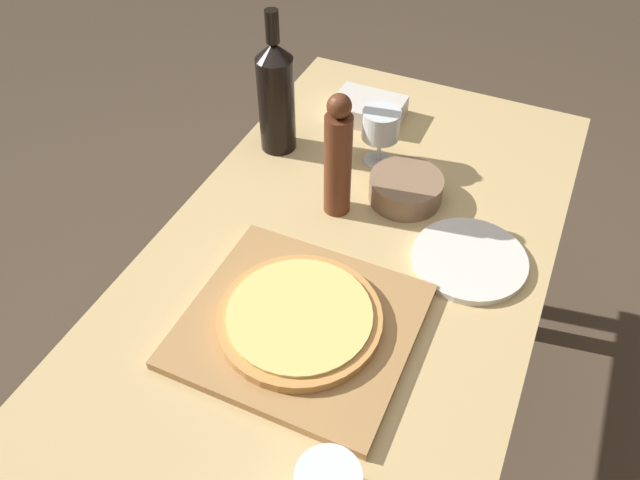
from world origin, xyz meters
The scene contains 10 objects.
ground_plane centered at (0.00, 0.00, 0.00)m, with size 12.00×12.00×0.00m, color #4C3D2D.
dining_table centered at (0.00, 0.00, 0.65)m, with size 0.71×1.30×0.77m.
cutting_board centered at (-0.01, -0.19, 0.78)m, with size 0.37×0.34×0.02m.
pizza centered at (-0.01, -0.19, 0.80)m, with size 0.27×0.27×0.02m.
wine_bottle centered at (-0.27, 0.25, 0.90)m, with size 0.08×0.08×0.32m.
pepper_mill centered at (-0.07, 0.11, 0.90)m, with size 0.05×0.05×0.26m.
wine_glass centered at (-0.05, 0.29, 0.86)m, with size 0.08×0.08×0.13m.
small_bowl centered at (0.05, 0.19, 0.80)m, with size 0.15×0.15×0.05m.
dinner_plate centered at (0.21, 0.07, 0.78)m, with size 0.21×0.21×0.01m.
food_container centered at (-0.13, 0.43, 0.79)m, with size 0.16×0.12×0.05m.
Camera 1 is at (0.28, -0.76, 1.62)m, focal length 35.00 mm.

